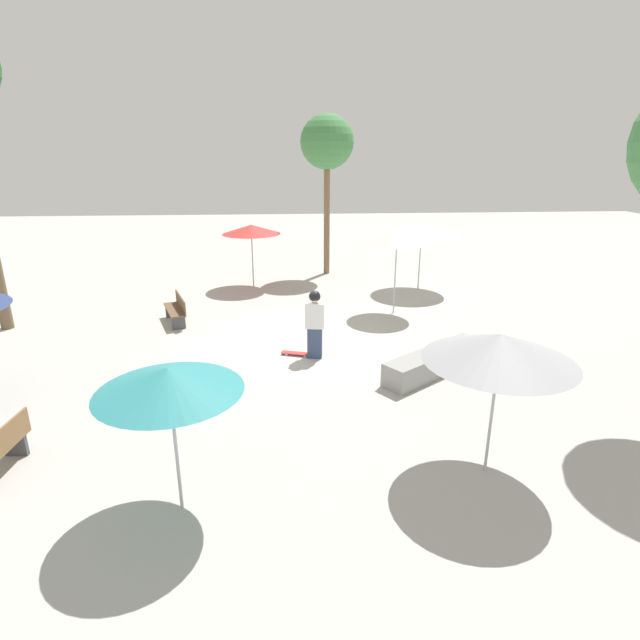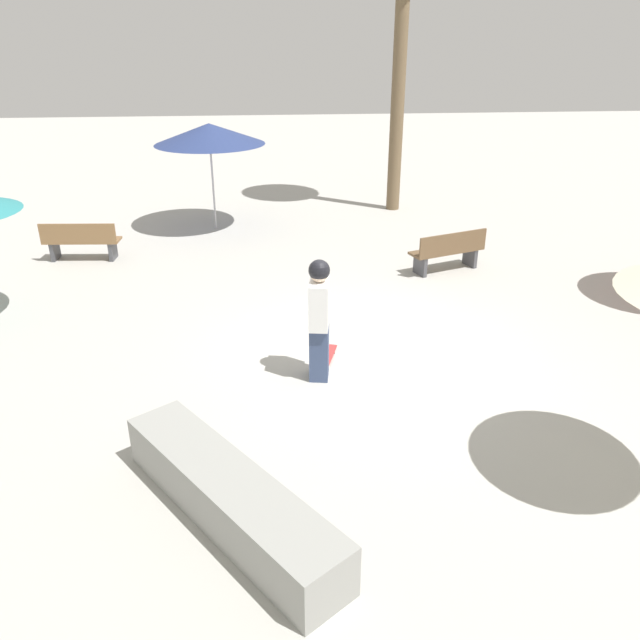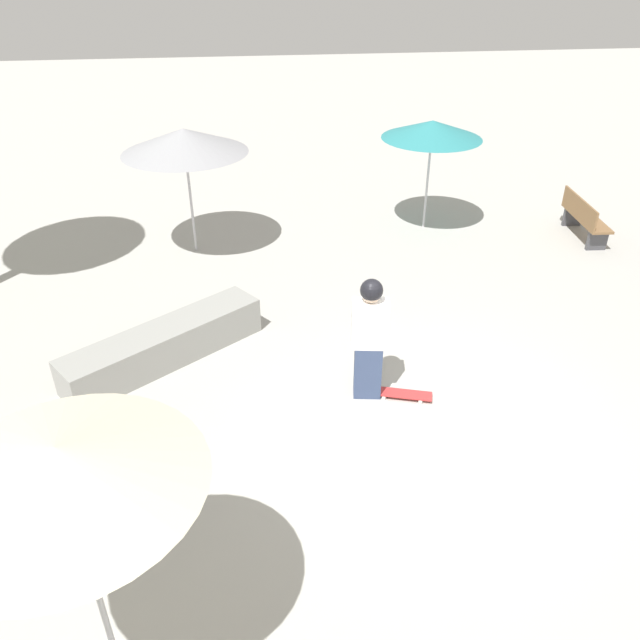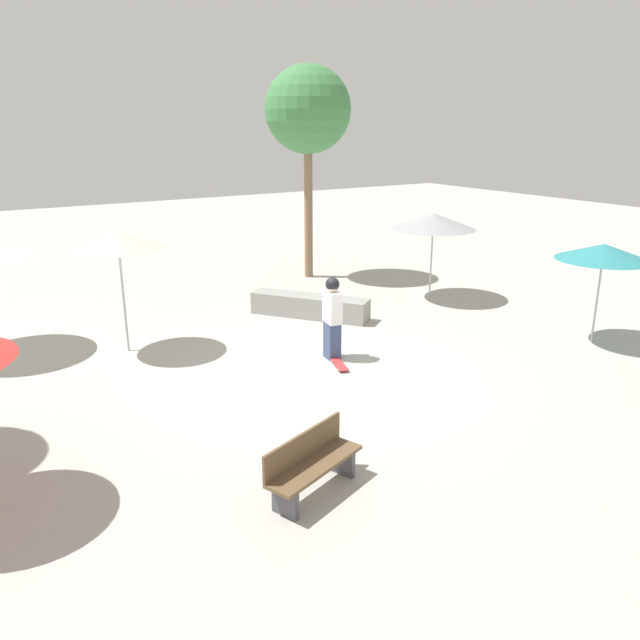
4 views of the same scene
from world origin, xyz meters
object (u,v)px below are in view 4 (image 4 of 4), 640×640
at_px(concrete_ledge, 310,306).
at_px(skater_main, 332,315).
at_px(bench_near, 312,464).
at_px(skateboard, 339,364).
at_px(shade_umbrella_cream, 118,241).
at_px(shade_umbrella_grey, 433,221).
at_px(shade_umbrella_teal, 604,252).
at_px(palm_tree_center_right, 308,111).

bearing_deg(concrete_ledge, skater_main, -112.44).
relative_size(skater_main, bench_near, 1.07).
bearing_deg(skateboard, concrete_ledge, 175.56).
bearing_deg(shade_umbrella_cream, shade_umbrella_grey, -1.89).
bearing_deg(concrete_ledge, shade_umbrella_grey, -4.05).
distance_m(skater_main, shade_umbrella_cream, 4.75).
bearing_deg(shade_umbrella_grey, shade_umbrella_cream, 178.11).
height_order(shade_umbrella_teal, shade_umbrella_grey, shade_umbrella_grey).
height_order(shade_umbrella_cream, palm_tree_center_right, palm_tree_center_right).
height_order(shade_umbrella_teal, palm_tree_center_right, palm_tree_center_right).
height_order(concrete_ledge, palm_tree_center_right, palm_tree_center_right).
distance_m(concrete_ledge, bench_near, 8.05).
xyz_separation_m(bench_near, shade_umbrella_grey, (8.04, 6.60, 1.77)).
xyz_separation_m(skateboard, shade_umbrella_teal, (5.73, -1.86, 2.04)).
relative_size(shade_umbrella_teal, shade_umbrella_grey, 0.94).
xyz_separation_m(concrete_ledge, shade_umbrella_grey, (3.86, -0.27, 1.92)).
relative_size(skater_main, shade_umbrella_grey, 0.73).
relative_size(skateboard, palm_tree_center_right, 0.13).
bearing_deg(bench_near, skater_main, -146.65).
height_order(concrete_ledge, shade_umbrella_teal, shade_umbrella_teal).
xyz_separation_m(bench_near, shade_umbrella_cream, (-0.52, 6.89, 2.02)).
relative_size(shade_umbrella_teal, shade_umbrella_cream, 0.87).
height_order(skateboard, shade_umbrella_grey, shade_umbrella_grey).
relative_size(concrete_ledge, palm_tree_center_right, 0.44).
height_order(concrete_ledge, bench_near, bench_near).
bearing_deg(shade_umbrella_teal, concrete_ledge, 130.76).
distance_m(bench_near, shade_umbrella_teal, 8.93).
relative_size(bench_near, shade_umbrella_teal, 0.73).
xyz_separation_m(skater_main, palm_tree_center_right, (3.45, 6.60, 4.18)).
distance_m(skateboard, palm_tree_center_right, 9.42).
height_order(shade_umbrella_teal, shade_umbrella_cream, shade_umbrella_cream).
bearing_deg(shade_umbrella_grey, skater_main, -153.26).
height_order(skater_main, shade_umbrella_cream, shade_umbrella_cream).
height_order(bench_near, palm_tree_center_right, palm_tree_center_right).
bearing_deg(shade_umbrella_cream, shade_umbrella_teal, -29.43).
distance_m(concrete_ledge, palm_tree_center_right, 6.58).
xyz_separation_m(skateboard, shade_umbrella_grey, (5.16, 3.00, 2.14)).
relative_size(shade_umbrella_cream, palm_tree_center_right, 0.40).
bearing_deg(bench_near, shade_umbrella_grey, -160.72).
distance_m(skateboard, bench_near, 4.62).
bearing_deg(skater_main, shade_umbrella_teal, 76.29).
relative_size(concrete_ledge, shade_umbrella_grey, 1.18).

